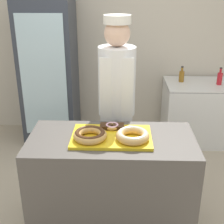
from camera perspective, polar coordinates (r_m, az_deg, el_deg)
The scene contains 13 objects.
wall_back at distance 4.35m, azimuth 0.90°, elevation 13.80°, with size 8.00×0.06×2.70m.
display_counter at distance 2.68m, azimuth -0.07°, elevation -13.27°, with size 1.32×0.64×0.89m.
serving_tray at distance 2.44m, azimuth -0.08°, elevation -4.54°, with size 0.62×0.40×0.02m.
donut_chocolate_glaze at distance 2.38m, azimuth -4.04°, elevation -4.12°, with size 0.26×0.26×0.07m.
donut_light_glaze at distance 2.37m, azimuth 3.80°, elevation -4.23°, with size 0.26×0.26×0.07m.
donut_mini_center at distance 2.55m, azimuth 0.02°, elevation -2.57°, with size 0.12×0.12×0.04m.
brownie_back_left at distance 2.55m, azimuth -1.15°, elevation -2.62°, with size 0.09×0.09×0.03m.
brownie_back_right at distance 2.55m, azimuth 1.20°, elevation -2.66°, with size 0.09×0.09×0.03m.
baker_person at distance 2.97m, azimuth 0.87°, elevation 1.46°, with size 0.35×0.35×1.76m.
beverage_fridge at distance 4.16m, azimuth -11.34°, elevation 6.97°, with size 0.67×0.66×1.85m.
chest_freezer at distance 4.35m, azimuth 15.38°, elevation 0.03°, with size 0.89×0.67×0.81m.
bottle_red at distance 4.21m, azimuth 19.09°, elevation 5.88°, with size 0.06×0.06×0.22m.
bottle_amber at distance 4.21m, azimuth 12.61°, elevation 6.47°, with size 0.07×0.07×0.20m.
Camera 1 is at (0.07, -2.17, 2.02)m, focal length 50.00 mm.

